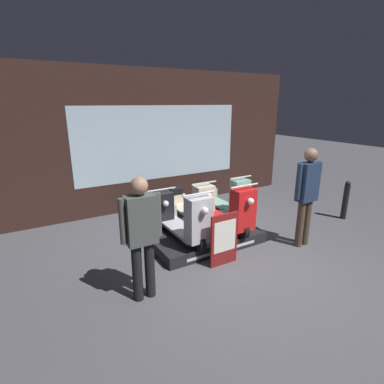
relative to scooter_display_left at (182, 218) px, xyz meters
name	(u,v)px	position (x,y,z in m)	size (l,w,h in m)	color
ground_plane	(258,268)	(0.68, -1.22, -0.55)	(30.00, 30.00, 0.00)	#4C4C51
shop_wall_back	(161,140)	(0.68, 2.29, 1.04)	(7.40, 0.09, 3.20)	#331E19
display_platform	(201,235)	(0.44, 0.09, -0.45)	(1.96, 1.39, 0.20)	black
scooter_display_left	(182,218)	(0.00, 0.00, 0.00)	(0.56, 1.67, 0.95)	black
scooter_display_right	(224,209)	(0.88, 0.00, 0.00)	(0.56, 1.67, 0.95)	black
scooter_backrow_0	(151,210)	(-0.11, 1.13, -0.20)	(0.56, 1.67, 0.95)	black
scooter_backrow_1	(190,203)	(0.81, 1.13, -0.20)	(0.56, 1.67, 0.95)	black
scooter_backrow_2	(224,197)	(1.74, 1.13, -0.20)	(0.56, 1.67, 0.95)	black
person_left_browsing	(142,231)	(-1.10, -1.00, 0.39)	(0.54, 0.21, 1.63)	black
person_right_browsing	(307,191)	(1.90, -1.00, 0.46)	(0.53, 0.23, 1.75)	#473828
price_sign_board	(224,239)	(0.29, -0.84, -0.13)	(0.49, 0.04, 0.85)	maroon
street_bollard	(345,200)	(3.73, -0.59, -0.13)	(0.12, 0.12, 0.85)	black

